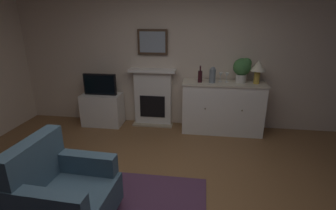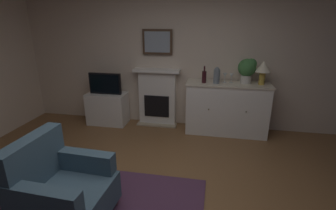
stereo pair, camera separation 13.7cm
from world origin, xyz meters
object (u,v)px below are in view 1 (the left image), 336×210
at_px(sideboard_cabinet, 222,108).
at_px(wine_bottle, 200,76).
at_px(framed_picture, 153,42).
at_px(wine_glass_center, 227,75).
at_px(vase_decorative, 213,75).
at_px(potted_plant_small, 243,68).
at_px(armchair, 63,193).
at_px(wine_glass_left, 221,75).
at_px(tv_set, 100,84).
at_px(fireplace_unit, 153,97).
at_px(tv_cabinet, 103,109).
at_px(table_lamp, 258,67).

height_order(sideboard_cabinet, wine_bottle, wine_bottle).
relative_size(framed_picture, wine_glass_center, 3.33).
height_order(vase_decorative, potted_plant_small, potted_plant_small).
height_order(vase_decorative, armchair, vase_decorative).
bearing_deg(armchair, vase_decorative, 58.95).
xyz_separation_m(wine_glass_left, tv_set, (-2.21, -0.05, -0.24)).
xyz_separation_m(wine_glass_center, armchair, (-1.72, -2.52, -0.67)).
relative_size(fireplace_unit, framed_picture, 2.00).
distance_m(sideboard_cabinet, potted_plant_small, 0.78).
xyz_separation_m(vase_decorative, tv_cabinet, (-2.07, 0.06, -0.76)).
bearing_deg(wine_bottle, vase_decorative, -2.15).
bearing_deg(potted_plant_small, wine_bottle, -173.03).
bearing_deg(wine_bottle, framed_picture, 163.31).
height_order(framed_picture, sideboard_cabinet, framed_picture).
distance_m(table_lamp, tv_set, 2.84).
distance_m(wine_bottle, armchair, 2.83).
height_order(framed_picture, potted_plant_small, framed_picture).
distance_m(tv_set, potted_plant_small, 2.60).
bearing_deg(armchair, wine_glass_left, 57.52).
relative_size(wine_glass_center, tv_cabinet, 0.22).
xyz_separation_m(table_lamp, wine_glass_left, (-0.61, 0.04, -0.16)).
distance_m(sideboard_cabinet, wine_glass_left, 0.59).
relative_size(sideboard_cabinet, potted_plant_small, 3.35).
xyz_separation_m(sideboard_cabinet, armchair, (-1.68, -2.49, -0.08)).
xyz_separation_m(fireplace_unit, table_lamp, (1.84, -0.18, 0.66)).
height_order(wine_glass_center, tv_cabinet, wine_glass_center).
height_order(vase_decorative, tv_set, vase_decorative).
bearing_deg(armchair, sideboard_cabinet, 55.98).
xyz_separation_m(sideboard_cabinet, wine_glass_left, (-0.07, 0.04, 0.59)).
relative_size(wine_glass_center, potted_plant_small, 0.38).
relative_size(vase_decorative, tv_cabinet, 0.37).
bearing_deg(vase_decorative, fireplace_unit, 168.27).
height_order(sideboard_cabinet, table_lamp, table_lamp).
bearing_deg(vase_decorative, wine_bottle, 177.85).
xyz_separation_m(framed_picture, tv_cabinet, (-0.97, -0.21, -1.27)).
xyz_separation_m(wine_bottle, vase_decorative, (0.21, -0.01, 0.03)).
distance_m(framed_picture, wine_glass_left, 1.36).
xyz_separation_m(sideboard_cabinet, wine_bottle, (-0.42, -0.04, 0.57)).
distance_m(framed_picture, wine_bottle, 1.07).
relative_size(wine_bottle, potted_plant_small, 0.67).
bearing_deg(tv_set, wine_bottle, -1.04).
height_order(wine_bottle, potted_plant_small, potted_plant_small).
xyz_separation_m(wine_glass_left, potted_plant_small, (0.36, 0.01, 0.13)).
height_order(framed_picture, wine_glass_left, framed_picture).
xyz_separation_m(wine_bottle, wine_glass_center, (0.46, 0.08, 0.01)).
distance_m(wine_bottle, vase_decorative, 0.21).
bearing_deg(tv_set, fireplace_unit, 10.77).
bearing_deg(tv_cabinet, fireplace_unit, 9.45).
xyz_separation_m(wine_bottle, tv_set, (-1.86, 0.03, -0.22)).
bearing_deg(wine_glass_center, wine_bottle, -170.41).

